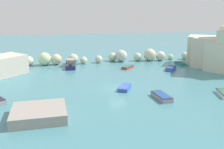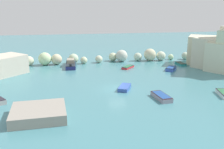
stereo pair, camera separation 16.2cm
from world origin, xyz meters
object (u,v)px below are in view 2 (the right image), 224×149
stone_dock (39,113)px  moored_boat_3 (180,64)px  moored_boat_7 (171,68)px  moored_boat_2 (224,94)px  moored_boat_4 (71,64)px  moored_boat_1 (128,67)px  moored_boat_6 (161,97)px  moored_boat_5 (125,88)px

stone_dock → moored_boat_3: stone_dock is taller
moored_boat_7 → moored_boat_3: bearing=172.2°
moored_boat_2 → moored_boat_7: size_ratio=1.09×
moored_boat_7 → moored_boat_4: bearing=-73.2°
moored_boat_1 → stone_dock: bearing=6.6°
moored_boat_2 → moored_boat_7: (-1.73, 15.54, 0.03)m
moored_boat_6 → moored_boat_1: bearing=174.0°
moored_boat_6 → moored_boat_7: (7.61, 15.32, -0.00)m
moored_boat_7 → moored_boat_5: bearing=-13.3°
moored_boat_2 → moored_boat_5: 14.40m
moored_boat_1 → moored_boat_3: (11.91, 1.06, 0.00)m
moored_boat_3 → moored_boat_4: moored_boat_4 is taller
moored_boat_2 → moored_boat_4: (-21.27, 22.07, 0.25)m
moored_boat_3 → moored_boat_4: (-23.41, 2.39, 0.32)m
moored_boat_3 → moored_boat_5: size_ratio=0.83×
moored_boat_3 → moored_boat_5: 21.23m
moored_boat_2 → moored_boat_4: moored_boat_4 is taller
moored_boat_5 → moored_boat_1: bearing=9.5°
moored_boat_2 → moored_boat_7: bearing=-160.3°
moored_boat_4 → moored_boat_7: 20.60m
moored_boat_2 → moored_boat_1: bearing=-138.9°
moored_boat_5 → moored_boat_6: (4.08, -5.01, 0.06)m
moored_boat_3 → moored_boat_6: moored_boat_6 is taller
stone_dock → moored_boat_7: size_ratio=1.77×
moored_boat_3 → moored_boat_4: bearing=79.8°
stone_dock → moored_boat_7: 30.23m
moored_boat_7 → moored_boat_6: bearing=8.9°
moored_boat_2 → moored_boat_6: (-9.34, 0.22, 0.03)m
moored_boat_4 → stone_dock: bearing=172.5°
moored_boat_2 → moored_boat_6: moored_boat_6 is taller
moored_boat_5 → moored_boat_7: bearing=-23.8°
moored_boat_1 → moored_boat_7: (8.04, -3.08, 0.10)m
moored_boat_1 → moored_boat_6: moored_boat_6 is taller
stone_dock → moored_boat_2: bearing=7.5°
moored_boat_1 → moored_boat_2: bearing=69.6°
moored_boat_5 → stone_dock: bearing=150.5°
stone_dock → moored_boat_1: bearing=54.7°
moored_boat_5 → moored_boat_6: size_ratio=0.90×
stone_dock → moored_boat_3: (27.47, 23.02, -0.36)m
stone_dock → moored_boat_6: bearing=12.6°
moored_boat_4 → moored_boat_6: size_ratio=1.69×
moored_boat_4 → moored_boat_6: bearing=-149.8°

